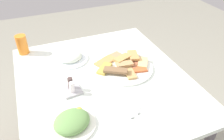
% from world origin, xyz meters
% --- Properties ---
extents(dining_table, '(1.01, 0.90, 0.75)m').
position_xyz_m(dining_table, '(0.00, 0.00, 0.66)').
color(dining_table, white).
rests_on(dining_table, ground_plane).
extents(pide_platter, '(0.33, 0.34, 0.04)m').
position_xyz_m(pide_platter, '(0.05, -0.14, 0.77)').
color(pide_platter, white).
rests_on(pide_platter, dining_table).
extents(salad_plate_greens, '(0.20, 0.20, 0.06)m').
position_xyz_m(salad_plate_greens, '(-0.25, 0.23, 0.77)').
color(salad_plate_greens, white).
rests_on(salad_plate_greens, dining_table).
extents(salad_plate_rice, '(0.22, 0.22, 0.05)m').
position_xyz_m(salad_plate_rice, '(0.25, 0.12, 0.77)').
color(salad_plate_rice, white).
rests_on(salad_plate_rice, dining_table).
extents(soda_can, '(0.09, 0.09, 0.12)m').
position_xyz_m(soda_can, '(0.44, 0.38, 0.81)').
color(soda_can, orange).
rests_on(soda_can, dining_table).
extents(paper_napkin, '(0.17, 0.17, 0.00)m').
position_xyz_m(paper_napkin, '(-0.22, -0.03, 0.75)').
color(paper_napkin, white).
rests_on(paper_napkin, dining_table).
extents(fork, '(0.17, 0.04, 0.00)m').
position_xyz_m(fork, '(-0.22, -0.04, 0.76)').
color(fork, silver).
rests_on(fork, paper_napkin).
extents(spoon, '(0.19, 0.04, 0.00)m').
position_xyz_m(spoon, '(-0.22, -0.01, 0.76)').
color(spoon, silver).
rests_on(spoon, paper_napkin).
extents(condiment_caddy, '(0.10, 0.10, 0.07)m').
position_xyz_m(condiment_caddy, '(-0.04, 0.18, 0.77)').
color(condiment_caddy, '#B2B2B7').
rests_on(condiment_caddy, dining_table).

